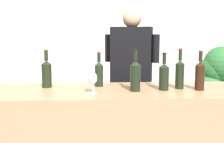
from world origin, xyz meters
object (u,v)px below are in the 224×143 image
at_px(wine_bottle_0, 164,76).
at_px(wine_bottle_3, 99,73).
at_px(wine_bottle_1, 47,73).
at_px(wine_glass, 93,79).
at_px(wine_bottle_2, 180,73).
at_px(wine_bottle_4, 200,75).
at_px(potted_shrub, 217,78).
at_px(person_server, 131,91).
at_px(wine_bottle_5, 135,75).

xyz_separation_m(wine_bottle_0, wine_bottle_3, (-0.52, 0.19, 0.00)).
bearing_deg(wine_bottle_3, wine_bottle_1, -176.79).
height_order(wine_bottle_3, wine_glass, wine_bottle_3).
relative_size(wine_bottle_2, wine_bottle_4, 1.04).
distance_m(wine_bottle_1, potted_shrub, 2.40).
bearing_deg(person_server, wine_bottle_3, -123.51).
bearing_deg(wine_bottle_4, wine_glass, -174.45).
distance_m(person_server, potted_shrub, 1.43).
bearing_deg(wine_bottle_0, potted_shrub, 53.28).
distance_m(wine_bottle_0, potted_shrub, 1.80).
bearing_deg(wine_bottle_2, wine_glass, -168.23).
xyz_separation_m(wine_bottle_1, wine_glass, (0.39, -0.26, -0.01)).
xyz_separation_m(wine_bottle_2, wine_bottle_5, (-0.38, -0.08, 0.00)).
bearing_deg(potted_shrub, wine_bottle_3, -142.01).
height_order(wine_bottle_0, wine_bottle_3, wine_bottle_0).
distance_m(wine_bottle_1, wine_bottle_5, 0.75).
bearing_deg(wine_bottle_0, person_server, 103.89).
bearing_deg(wine_bottle_0, wine_bottle_4, -2.56).
height_order(wine_bottle_1, person_server, person_server).
relative_size(wine_bottle_0, wine_bottle_1, 0.92).
distance_m(wine_bottle_2, wine_bottle_4, 0.16).
relative_size(wine_bottle_4, wine_bottle_5, 0.97).
xyz_separation_m(wine_bottle_3, wine_bottle_5, (0.29, -0.22, 0.01)).
height_order(wine_bottle_1, potted_shrub, wine_bottle_1).
height_order(wine_bottle_2, wine_bottle_4, wine_bottle_2).
relative_size(wine_bottle_1, wine_glass, 2.01).
xyz_separation_m(wine_bottle_4, wine_glass, (-0.86, -0.08, -0.01)).
xyz_separation_m(wine_bottle_5, potted_shrub, (1.30, 1.45, -0.27)).
distance_m(wine_bottle_5, potted_shrub, 1.97).
xyz_separation_m(wine_bottle_3, person_server, (0.35, 0.52, -0.27)).
relative_size(wine_bottle_1, wine_bottle_3, 1.10).
relative_size(wine_bottle_0, wine_bottle_3, 1.02).
distance_m(wine_bottle_0, wine_bottle_5, 0.24).
distance_m(wine_bottle_2, wine_bottle_3, 0.68).
relative_size(wine_bottle_0, wine_bottle_4, 0.95).
bearing_deg(wine_bottle_3, wine_bottle_4, -13.95).
bearing_deg(wine_bottle_5, wine_glass, -168.71).
relative_size(wine_bottle_1, wine_bottle_2, 0.99).
relative_size(wine_bottle_1, wine_bottle_4, 1.03).
xyz_separation_m(wine_bottle_4, wine_bottle_5, (-0.52, -0.02, 0.01)).
xyz_separation_m(wine_bottle_1, wine_bottle_5, (0.73, -0.19, 0.01)).
height_order(wine_bottle_2, potted_shrub, wine_bottle_2).
height_order(person_server, potted_shrub, person_server).
bearing_deg(wine_bottle_1, wine_bottle_3, 3.21).
xyz_separation_m(wine_bottle_5, wine_glass, (-0.34, -0.07, -0.02)).
height_order(wine_bottle_2, person_server, person_server).
bearing_deg(wine_bottle_4, potted_shrub, 61.69).
bearing_deg(wine_bottle_4, wine_bottle_0, 177.44).
height_order(wine_bottle_1, wine_bottle_5, same).
relative_size(wine_bottle_3, wine_glass, 1.83).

